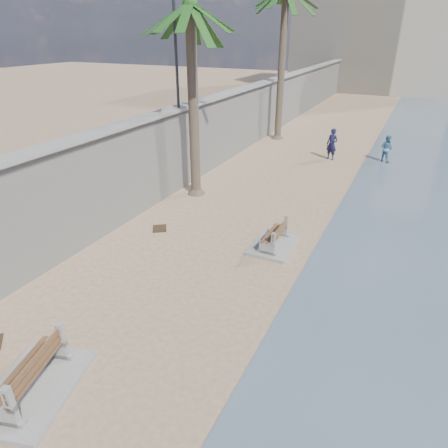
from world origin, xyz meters
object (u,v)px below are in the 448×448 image
(palm_mid, at_px, (190,8))
(person_a, at_px, (332,142))
(bench_far, at_px, (274,237))
(person_b, at_px, (387,147))
(bench_near, at_px, (30,376))

(palm_mid, relative_size, person_a, 4.18)
(bench_far, bearing_deg, person_a, 92.62)
(person_a, relative_size, person_b, 1.21)
(bench_near, bearing_deg, person_b, 76.76)
(bench_far, bearing_deg, bench_near, -106.70)
(bench_far, relative_size, person_b, 1.18)
(person_a, bearing_deg, bench_near, -76.14)
(bench_far, distance_m, palm_mid, 9.02)
(bench_near, relative_size, palm_mid, 0.32)
(bench_near, distance_m, person_b, 20.31)
(bench_far, xyz_separation_m, person_b, (2.30, 11.93, 0.47))
(person_b, bearing_deg, bench_near, 104.11)
(person_a, xyz_separation_m, person_b, (2.80, 0.95, -0.17))
(bench_near, xyz_separation_m, palm_mid, (-2.41, 10.95, 6.93))
(person_b, bearing_deg, palm_mid, 78.65)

